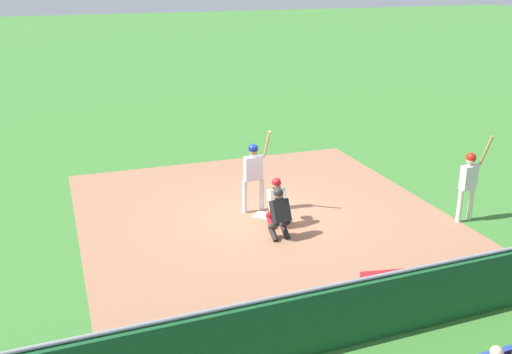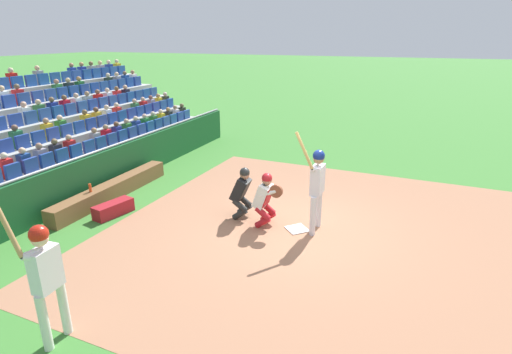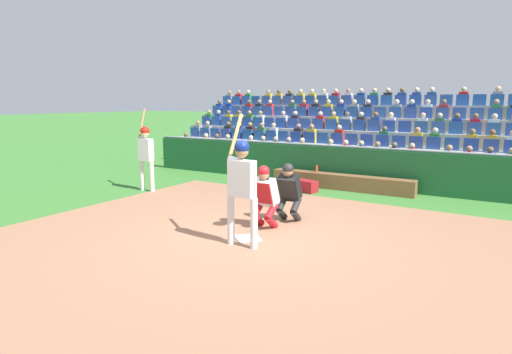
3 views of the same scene
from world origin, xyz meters
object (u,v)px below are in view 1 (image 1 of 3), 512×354
Objects in this scene: home_plate_umpire at (280,212)px; on_deck_batter at (469,179)px; catcher_crouching at (277,200)px; dugout_bench at (368,308)px; equipment_duffel_bag at (386,281)px; water_bottle_on_bench at (404,285)px; batter_at_plate at (254,169)px; home_plate_marker at (263,215)px.

home_plate_umpire is 4.96m from on_deck_batter.
catcher_crouching is 4.89m from on_deck_batter.
catcher_crouching is at bearing 71.83° from home_plate_umpire.
home_plate_umpire is 3.80m from dugout_bench.
water_bottle_on_bench is at bearing -87.90° from equipment_duffel_bag.
batter_at_plate is 1.23m from catcher_crouching.
batter_at_plate is at bearing 99.00° from water_bottle_on_bench.
batter_at_plate is 1.87m from home_plate_umpire.
equipment_duffel_bag is 0.43× the size of on_deck_batter.
catcher_crouching is at bearing 98.89° from water_bottle_on_bench.
catcher_crouching reaches higher than home_plate_marker.
catcher_crouching is at bearing 115.81° from equipment_duffel_bag.
catcher_crouching is at bearing -84.00° from home_plate_marker.
home_plate_umpire is at bearing 122.54° from equipment_duffel_bag.
water_bottle_on_bench is 0.09× the size of on_deck_batter.
batter_at_plate reaches higher than equipment_duffel_bag.
batter_at_plate reaches higher than catcher_crouching.
home_plate_marker is 2.05× the size of water_bottle_on_bench.
batter_at_plate reaches higher than home_plate_umpire.
home_plate_marker is 0.44× the size of equipment_duffel_bag.
water_bottle_on_bench is (0.70, -4.46, -0.18)m from catcher_crouching.
batter_at_plate is at bearing 99.43° from catcher_crouching.
equipment_duffel_bag is at bearing -149.79° from on_deck_batter.
home_plate_umpire reaches higher than home_plate_marker.
home_plate_umpire reaches higher than equipment_duffel_bag.
catcher_crouching is 4.52m from water_bottle_on_bench.
dugout_bench is (0.02, -5.19, 0.20)m from home_plate_marker.
on_deck_batter is at bearing -17.19° from catcher_crouching.
on_deck_batter is (4.84, -2.56, -0.04)m from batter_at_plate.
water_bottle_on_bench is 0.22× the size of equipment_duffel_bag.
dugout_bench is 5.67m from on_deck_batter.
equipment_duffel_bag is (0.85, -3.66, -0.56)m from catcher_crouching.
on_deck_batter is at bearing -24.76° from home_plate_marker.
on_deck_batter is (4.73, -2.18, 1.14)m from home_plate_marker.
dugout_bench is 0.82m from water_bottle_on_bench.
catcher_crouching reaches higher than water_bottle_on_bench.
equipment_duffel_bag is (0.91, 0.79, -0.05)m from dugout_bench.
batter_at_plate reaches higher than home_plate_marker.
dugout_bench is at bearing -147.46° from on_deck_batter.
home_plate_marker is 0.10× the size of dugout_bench.
catcher_crouching is 1.01× the size of home_plate_umpire.
home_plate_marker is at bearing 114.64° from equipment_duffel_bag.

